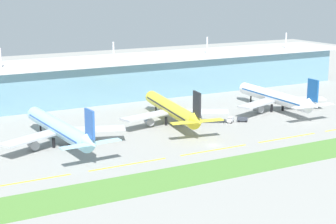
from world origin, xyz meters
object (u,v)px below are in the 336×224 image
(airliner_middle, at_px, (172,109))
(pushback_tug, at_px, (242,119))
(airliner_near, at_px, (60,129))
(baggage_cart, at_px, (230,120))
(airliner_far, at_px, (276,97))

(airliner_middle, xyz_separation_m, pushback_tug, (28.65, -11.42, -5.35))
(airliner_near, relative_size, airliner_middle, 1.01)
(airliner_middle, distance_m, pushback_tug, 31.31)
(baggage_cart, bearing_deg, airliner_middle, 156.00)
(baggage_cart, bearing_deg, airliner_far, 15.43)
(airliner_middle, bearing_deg, airliner_far, -1.57)
(airliner_far, relative_size, baggage_cart, 15.21)
(airliner_middle, relative_size, pushback_tug, 12.64)
(airliner_far, bearing_deg, baggage_cart, -164.57)
(airliner_middle, bearing_deg, baggage_cart, -24.00)
(airliner_near, bearing_deg, baggage_cart, -1.38)
(pushback_tug, bearing_deg, airliner_middle, 158.27)
(baggage_cart, height_order, pushback_tug, baggage_cart)
(airliner_near, bearing_deg, airliner_middle, 9.25)
(airliner_near, height_order, airliner_far, same)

